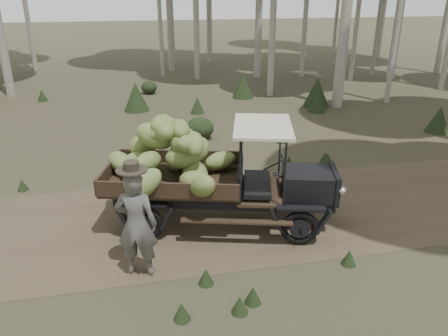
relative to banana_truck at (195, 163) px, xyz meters
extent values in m
plane|color=#473D2B|center=(-1.70, 0.09, -1.36)|extent=(120.00, 120.00, 0.00)
cube|color=brown|center=(-1.70, 0.09, -1.36)|extent=(70.00, 4.00, 0.01)
cube|color=black|center=(2.20, -0.59, -0.40)|extent=(1.17, 1.14, 0.53)
cube|color=black|center=(2.71, -0.73, -0.40)|extent=(0.35, 0.95, 0.60)
cube|color=black|center=(0.90, -0.24, -0.30)|extent=(0.43, 1.32, 0.53)
cube|color=#38281C|center=(-0.40, 0.12, -0.40)|extent=(3.06, 2.39, 0.08)
cube|color=#38281C|center=(-0.17, 0.95, -0.22)|extent=(2.62, 0.77, 0.31)
cube|color=#38281C|center=(-0.63, -0.72, -0.22)|extent=(2.62, 0.77, 0.31)
cube|color=#38281C|center=(-1.70, 0.48, -0.22)|extent=(0.51, 1.69, 0.31)
cube|color=beige|center=(1.30, -0.35, 0.78)|extent=(1.50, 1.87, 0.06)
cube|color=black|center=(0.67, 0.20, -0.76)|extent=(4.30, 1.26, 0.17)
cube|color=black|center=(0.48, -0.50, -0.76)|extent=(4.30, 1.26, 0.17)
torus|color=black|center=(2.22, 0.20, -1.00)|extent=(0.74, 0.32, 0.73)
torus|color=black|center=(1.81, -1.29, -1.00)|extent=(0.74, 0.32, 0.73)
torus|color=black|center=(-0.66, 0.99, -1.00)|extent=(0.74, 0.32, 0.73)
torus|color=black|center=(-1.07, -0.50, -1.00)|extent=(0.74, 0.32, 0.73)
sphere|color=beige|center=(2.90, -0.34, -0.35)|extent=(0.17, 0.17, 0.17)
sphere|color=beige|center=(2.67, -1.17, -0.35)|extent=(0.17, 0.17, 0.17)
ellipsoid|color=olive|center=(-1.26, 0.19, -0.14)|extent=(0.65, 0.88, 0.45)
ellipsoid|color=olive|center=(-0.96, 0.77, 0.20)|extent=(0.77, 0.48, 0.66)
ellipsoid|color=olive|center=(-0.23, -0.02, 0.44)|extent=(0.73, 0.83, 0.61)
ellipsoid|color=olive|center=(-0.57, 0.22, 0.66)|extent=(0.80, 0.58, 0.57)
ellipsoid|color=olive|center=(0.59, 0.29, -0.12)|extent=(0.88, 0.70, 0.41)
ellipsoid|color=olive|center=(0.13, 0.31, 0.17)|extent=(0.73, 0.85, 0.53)
ellipsoid|color=olive|center=(-0.34, 0.36, 0.45)|extent=(0.75, 0.56, 0.54)
ellipsoid|color=olive|center=(-0.55, 0.07, 0.67)|extent=(0.40, 0.71, 0.46)
ellipsoid|color=olive|center=(-0.09, -0.67, -0.13)|extent=(0.81, 0.77, 0.44)
ellipsoid|color=olive|center=(-0.22, -0.04, 0.17)|extent=(0.84, 0.58, 0.53)
ellipsoid|color=olive|center=(-0.73, 0.32, 0.51)|extent=(1.02, 0.78, 0.71)
ellipsoid|color=olive|center=(-0.57, 0.29, 0.66)|extent=(0.81, 0.79, 0.56)
ellipsoid|color=olive|center=(-1.15, 0.56, -0.11)|extent=(0.83, 0.54, 0.57)
ellipsoid|color=olive|center=(-0.91, -0.17, 0.17)|extent=(0.74, 0.81, 0.43)
ellipsoid|color=olive|center=(-0.11, -0.23, 0.48)|extent=(0.80, 0.77, 0.55)
ellipsoid|color=olive|center=(-0.26, 0.12, 0.67)|extent=(0.42, 0.79, 0.45)
ellipsoid|color=olive|center=(-0.02, -0.20, -0.20)|extent=(0.64, 0.92, 0.74)
ellipsoid|color=olive|center=(-0.16, 0.18, 0.22)|extent=(0.69, 0.46, 0.50)
ellipsoid|color=olive|center=(-0.03, -0.30, 0.51)|extent=(0.39, 0.70, 0.55)
ellipsoid|color=olive|center=(-0.59, 0.31, 0.73)|extent=(0.68, 0.74, 0.41)
ellipsoid|color=olive|center=(-1.47, 0.62, -0.12)|extent=(0.70, 0.89, 0.44)
ellipsoid|color=olive|center=(-0.10, 0.25, 0.11)|extent=(0.74, 0.87, 0.58)
ellipsoid|color=olive|center=(-0.18, 0.36, 0.40)|extent=(0.87, 0.60, 0.73)
ellipsoid|color=olive|center=(-0.51, 0.30, 0.73)|extent=(0.70, 0.39, 0.50)
ellipsoid|color=olive|center=(-0.27, 0.61, -0.18)|extent=(0.72, 0.77, 0.48)
ellipsoid|color=olive|center=(-1.02, -0.66, -0.07)|extent=(0.94, 0.73, 0.73)
ellipsoid|color=olive|center=(0.01, -0.94, -0.09)|extent=(0.65, 0.88, 0.67)
imported|color=#595651|center=(-1.22, -1.56, -0.40)|extent=(0.80, 0.64, 1.92)
cylinder|color=#312B22|center=(-1.22, -1.56, 0.59)|extent=(0.64, 0.64, 0.03)
cylinder|color=#312B22|center=(-1.22, -1.56, 0.65)|extent=(0.32, 0.32, 0.15)
cone|color=#233319|center=(1.34, 8.52, -1.05)|extent=(0.57, 0.57, 0.63)
ellipsoid|color=#233319|center=(-0.34, 12.32, -1.06)|extent=(0.73, 0.73, 0.58)
cone|color=#233319|center=(3.73, 10.66, -0.83)|extent=(0.95, 0.95, 1.05)
ellipsoid|color=#233319|center=(0.95, 5.40, -0.99)|extent=(0.90, 0.90, 0.72)
cone|color=#233319|center=(9.03, 4.65, -1.14)|extent=(0.41, 0.41, 0.45)
cone|color=#233319|center=(9.04, 4.43, -0.92)|extent=(0.80, 0.80, 0.89)
cone|color=#233319|center=(3.46, 4.50, -1.13)|extent=(0.42, 0.42, 0.46)
cone|color=#233319|center=(-4.97, 11.86, -1.11)|extent=(0.45, 0.45, 0.50)
cone|color=#233319|center=(6.32, 8.53, -0.76)|extent=(1.08, 1.08, 1.20)
cone|color=#233319|center=(-0.99, 9.41, -0.80)|extent=(1.02, 1.02, 1.13)
cone|color=#233319|center=(6.03, 7.73, -0.97)|extent=(0.71, 0.71, 0.79)
cone|color=#233319|center=(2.45, -2.10, -1.21)|extent=(0.27, 0.27, 0.30)
cone|color=#233319|center=(0.23, -2.91, -1.21)|extent=(0.27, 0.27, 0.30)
cone|color=#233319|center=(2.98, 2.54, -1.21)|extent=(0.27, 0.27, 0.30)
cone|color=#233319|center=(0.08, 2.77, -1.21)|extent=(0.27, 0.27, 0.30)
cone|color=#233319|center=(4.16, 2.59, -1.21)|extent=(0.27, 0.27, 0.30)
cone|color=#233319|center=(1.48, 2.51, -1.21)|extent=(0.27, 0.27, 0.30)
cone|color=#233319|center=(-3.93, 2.42, -1.21)|extent=(0.27, 0.27, 0.30)
cone|color=#233319|center=(4.08, 2.62, -1.21)|extent=(0.27, 0.27, 0.30)
cone|color=#233319|center=(-0.15, -2.11, -1.21)|extent=(0.27, 0.27, 0.30)
cone|color=#233319|center=(-0.65, -2.87, -1.21)|extent=(0.27, 0.27, 0.30)
cone|color=#233319|center=(1.47, 2.88, -1.21)|extent=(0.27, 0.27, 0.30)
cone|color=#233319|center=(0.49, -2.73, -1.21)|extent=(0.27, 0.27, 0.30)
camera|label=1|loc=(-1.11, -8.08, 3.27)|focal=35.00mm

